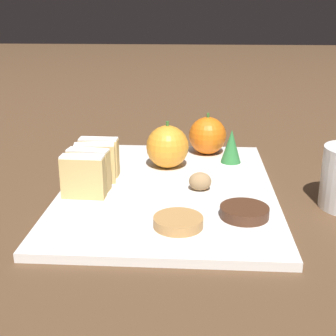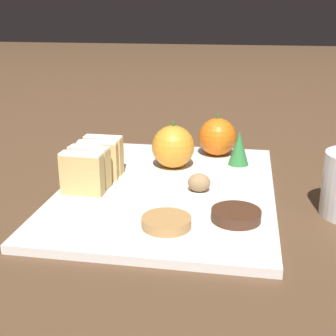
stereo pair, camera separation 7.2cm
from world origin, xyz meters
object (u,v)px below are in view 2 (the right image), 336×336
(orange_far, at_px, (173,147))
(walnut, at_px, (199,183))
(orange_near, at_px, (217,137))
(chocolate_cookie, at_px, (236,215))

(orange_far, distance_m, walnut, 0.12)
(orange_far, bearing_deg, orange_near, 49.80)
(orange_near, relative_size, chocolate_cookie, 1.19)
(orange_far, height_order, walnut, orange_far)
(walnut, relative_size, chocolate_cookie, 0.52)
(chocolate_cookie, bearing_deg, walnut, 122.31)
(walnut, bearing_deg, orange_far, 118.23)
(orange_near, xyz_separation_m, chocolate_cookie, (0.05, -0.28, -0.03))
(orange_near, distance_m, orange_far, 0.11)
(walnut, height_order, chocolate_cookie, walnut)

